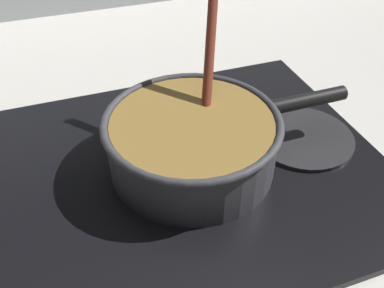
% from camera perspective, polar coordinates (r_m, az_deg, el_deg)
% --- Properties ---
extents(ground, '(2.40, 1.60, 0.04)m').
position_cam_1_polar(ground, '(0.54, -9.30, -16.80)').
color(ground, beige).
extents(hob_plate, '(0.56, 0.48, 0.01)m').
position_cam_1_polar(hob_plate, '(0.62, 0.00, -3.28)').
color(hob_plate, black).
rests_on(hob_plate, ground).
extents(burner_ring, '(0.20, 0.20, 0.01)m').
position_cam_1_polar(burner_ring, '(0.61, 0.00, -2.60)').
color(burner_ring, '#592D0C').
rests_on(burner_ring, hob_plate).
extents(spare_burner, '(0.16, 0.16, 0.01)m').
position_cam_1_polar(spare_burner, '(0.68, 14.99, 0.96)').
color(spare_burner, '#262628').
rests_on(spare_burner, hob_plate).
extents(cooking_pan, '(0.37, 0.28, 0.27)m').
position_cam_1_polar(cooking_pan, '(0.58, 0.13, 0.48)').
color(cooking_pan, '#38383D').
rests_on(cooking_pan, hob_plate).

